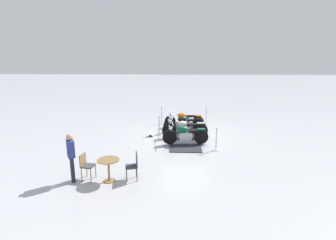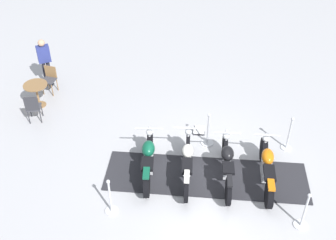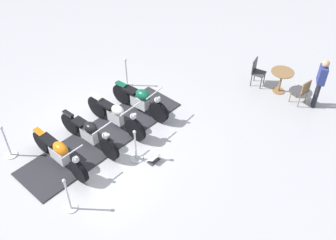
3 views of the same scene
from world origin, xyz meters
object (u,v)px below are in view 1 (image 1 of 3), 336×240
object	(u,v)px
bystander_person	(71,153)
motorcycle_copper	(184,119)
motorcycle_black	(184,123)
stanchion_left_front	(206,119)
cafe_chair_near_table	(134,164)
motorcycle_cream	(184,128)
info_placard	(151,135)
stanchion_right_front	(162,118)
cafe_table	(109,165)
motorcycle_forest	(185,134)
stanchion_right_mid	(159,129)
stanchion_left_rear	(216,143)
cafe_chair_across_table	(86,164)

from	to	relation	value
bystander_person	motorcycle_copper	bearing A→B (deg)	33.17
motorcycle_black	stanchion_left_front	size ratio (longest dim) A/B	2.16
cafe_chair_near_table	motorcycle_cream	bearing A→B (deg)	-123.73
motorcycle_black	info_placard	world-z (taller)	motorcycle_black
stanchion_right_front	cafe_table	size ratio (longest dim) A/B	1.38
motorcycle_forest	stanchion_right_front	bearing A→B (deg)	-74.89
motorcycle_cream	stanchion_right_mid	bearing A→B (deg)	-22.72
motorcycle_black	stanchion_left_rear	xyz separation A→B (m)	(1.35, -2.70, -0.17)
stanchion_right_front	stanchion_left_rear	xyz separation A→B (m)	(2.63, -4.42, -0.03)
cafe_table	stanchion_left_front	bearing A→B (deg)	61.63
motorcycle_cream	stanchion_left_rear	size ratio (longest dim) A/B	2.19
motorcycle_copper	motorcycle_black	bearing A→B (deg)	89.52
motorcycle_cream	stanchion_right_mid	distance (m)	1.41
stanchion_right_front	cafe_chair_across_table	size ratio (longest dim) A/B	1.20
stanchion_right_front	stanchion_left_rear	world-z (taller)	stanchion_right_front
motorcycle_cream	stanchion_right_front	size ratio (longest dim) A/B	2.15
motorcycle_cream	cafe_table	xyz separation A→B (m)	(-2.66, -4.80, 0.07)
motorcycle_copper	cafe_table	size ratio (longest dim) A/B	2.90
stanchion_left_front	cafe_chair_across_table	xyz separation A→B (m)	(-4.85, -7.33, 0.20)
motorcycle_copper	cafe_chair_near_table	size ratio (longest dim) A/B	2.37
info_placard	cafe_chair_across_table	xyz separation A→B (m)	(-1.76, -4.90, 0.46)
motorcycle_cream	bystander_person	size ratio (longest dim) A/B	1.38
cafe_table	bystander_person	size ratio (longest dim) A/B	0.46
motorcycle_cream	stanchion_right_front	world-z (taller)	motorcycle_cream
motorcycle_black	cafe_table	xyz separation A→B (m)	(-2.66, -5.79, 0.07)
cafe_chair_near_table	motorcycle_copper	bearing A→B (deg)	-117.67
motorcycle_copper	cafe_table	world-z (taller)	motorcycle_copper
motorcycle_copper	motorcycle_cream	xyz separation A→B (m)	(-0.01, -1.98, 0.03)
stanchion_right_front	bystander_person	world-z (taller)	bystander_person
bystander_person	cafe_chair_near_table	bearing A→B (deg)	-20.89
stanchion_right_front	motorcycle_forest	bearing A→B (deg)	-70.99
cafe_chair_near_table	bystander_person	world-z (taller)	bystander_person
motorcycle_forest	stanchion_right_mid	size ratio (longest dim) A/B	2.07
motorcycle_black	stanchion_right_mid	bearing A→B (deg)	18.69
stanchion_right_mid	cafe_chair_across_table	distance (m)	5.59
bystander_person	cafe_table	bearing A→B (deg)	-24.68
motorcycle_cream	stanchion_left_front	size ratio (longest dim) A/B	2.18
motorcycle_cream	stanchion_right_front	distance (m)	3.00
stanchion_left_front	stanchion_right_front	distance (m)	2.67
stanchion_right_mid	cafe_table	world-z (taller)	stanchion_right_mid
stanchion_left_front	motorcycle_cream	bearing A→B (deg)	-117.19
stanchion_right_mid	cafe_chair_across_table	size ratio (longest dim) A/B	1.17
stanchion_right_mid	cafe_chair_near_table	world-z (taller)	stanchion_right_mid
stanchion_right_mid	stanchion_right_front	size ratio (longest dim) A/B	0.97
info_placard	cafe_chair_near_table	world-z (taller)	cafe_chair_near_table
bystander_person	stanchion_left_rear	bearing A→B (deg)	3.83
cafe_table	cafe_chair_near_table	distance (m)	0.83
stanchion_left_front	info_placard	bearing A→B (deg)	-141.86
stanchion_right_mid	motorcycle_black	bearing A→B (deg)	20.49
stanchion_left_rear	cafe_table	distance (m)	5.07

